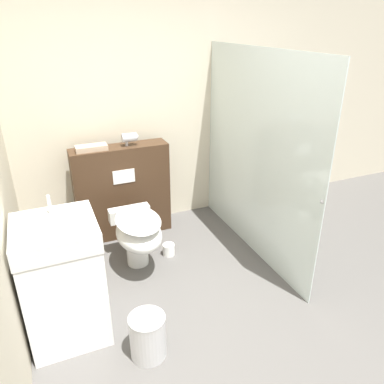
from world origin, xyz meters
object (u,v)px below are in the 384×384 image
Objects in this scene: toilet at (138,233)px; sink_vanity at (63,280)px; hair_drier at (130,138)px; waste_bin at (148,336)px.

toilet is 0.64× the size of sink_vanity.
waste_bin is at bearing -102.64° from hair_drier.
toilet is 2.06× the size of waste_bin.
hair_drier is 1.94m from waste_bin.
hair_drier is at bearing 55.50° from sink_vanity.
toilet is 1.06m from waste_bin.
toilet is 3.86× the size of hair_drier.
sink_vanity is 6.07× the size of hair_drier.
waste_bin is (-0.23, -1.02, -0.20)m from toilet.
toilet is 0.98m from hair_drier.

